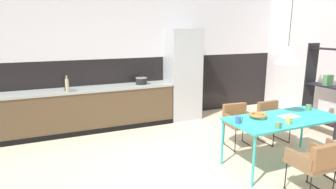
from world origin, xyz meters
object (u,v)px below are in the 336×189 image
at_px(armchair_far_side, 272,115).
at_px(pendant_lamp_over_table_near, 288,55).
at_px(open_book, 289,116).
at_px(mug_short_terracotta, 238,120).
at_px(refrigerator_column, 183,75).
at_px(armchair_head_of_table, 316,160).
at_px(mug_glass_clear, 289,121).
at_px(fruit_bowl, 258,115).
at_px(bottle_vinegar_dark, 66,86).
at_px(bottle_spice_small, 67,85).
at_px(armchair_by_stool, 238,119).
at_px(mug_white_ceramic, 309,107).
at_px(open_shelf_unit, 327,86).
at_px(mug_dark_espresso, 278,125).
at_px(cooking_pot, 141,81).

distance_m(armchair_far_side, pendant_lamp_over_table_near, 1.55).
relative_size(open_book, mug_short_terracotta, 2.27).
height_order(refrigerator_column, mug_short_terracotta, refrigerator_column).
height_order(armchair_head_of_table, mug_glass_clear, mug_glass_clear).
xyz_separation_m(fruit_bowl, bottle_vinegar_dark, (-2.52, 2.58, 0.19)).
bearing_deg(pendant_lamp_over_table_near, refrigerator_column, 96.56).
height_order(armchair_head_of_table, bottle_spice_small, bottle_spice_small).
bearing_deg(armchair_head_of_table, armchair_by_stool, 86.68).
xyz_separation_m(armchair_by_stool, bottle_spice_small, (-2.73, 1.69, 0.52)).
distance_m(open_book, mug_white_ceramic, 0.59).
distance_m(refrigerator_column, open_shelf_unit, 2.98).
bearing_deg(armchair_head_of_table, armchair_far_side, 63.48).
bearing_deg(mug_glass_clear, bottle_vinegar_dark, 132.75).
relative_size(mug_short_terracotta, bottle_spice_small, 0.39).
relative_size(mug_white_ceramic, mug_dark_espresso, 1.09).
xyz_separation_m(refrigerator_column, open_shelf_unit, (2.15, -2.06, -0.08)).
xyz_separation_m(armchair_by_stool, mug_white_ceramic, (0.84, -0.74, 0.30)).
distance_m(fruit_bowl, pendant_lamp_over_table_near, 0.97).
distance_m(mug_short_terracotta, bottle_vinegar_dark, 3.39).
bearing_deg(bottle_vinegar_dark, mug_short_terracotta, -51.61).
bearing_deg(open_shelf_unit, armchair_head_of_table, -53.57).
distance_m(refrigerator_column, mug_glass_clear, 3.04).
relative_size(fruit_bowl, bottle_vinegar_dark, 1.01).
distance_m(fruit_bowl, mug_short_terracotta, 0.42).
distance_m(fruit_bowl, mug_dark_espresso, 0.47).
relative_size(bottle_spice_small, bottle_vinegar_dark, 1.22).
distance_m(mug_white_ceramic, open_shelf_unit, 1.30).
distance_m(armchair_head_of_table, mug_white_ceramic, 1.41).
bearing_deg(fruit_bowl, armchair_head_of_table, -84.68).
bearing_deg(bottle_vinegar_dark, mug_glass_clear, -47.25).
bearing_deg(fruit_bowl, open_shelf_unit, 14.85).
height_order(refrigerator_column, open_shelf_unit, refrigerator_column).
bearing_deg(refrigerator_column, pendant_lamp_over_table_near, -83.44).
distance_m(mug_white_ceramic, bottle_vinegar_dark, 4.41).
bearing_deg(open_shelf_unit, mug_dark_espresso, -65.10).
bearing_deg(mug_white_ceramic, mug_glass_clear, -155.26).
distance_m(armchair_far_side, fruit_bowl, 1.21).
relative_size(fruit_bowl, pendant_lamp_over_table_near, 0.21).
height_order(cooking_pot, open_shelf_unit, open_shelf_unit).
xyz_separation_m(armchair_by_stool, armchair_far_side, (0.73, -0.07, -0.01)).
xyz_separation_m(mug_glass_clear, open_shelf_unit, (1.99, 0.97, 0.16)).
bearing_deg(bottle_vinegar_dark, mug_dark_espresso, -51.04).
relative_size(armchair_by_stool, pendant_lamp_over_table_near, 0.59).
height_order(mug_glass_clear, cooking_pot, cooking_pot).
height_order(fruit_bowl, mug_glass_clear, mug_glass_clear).
relative_size(mug_white_ceramic, mug_short_terracotta, 1.01).
xyz_separation_m(bottle_spice_small, open_shelf_unit, (4.71, -1.85, -0.06)).
height_order(cooking_pot, bottle_vinegar_dark, bottle_vinegar_dark).
bearing_deg(armchair_far_side, bottle_vinegar_dark, -30.42).
relative_size(mug_white_ceramic, bottle_spice_small, 0.40).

